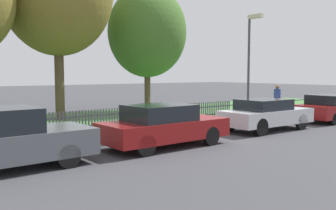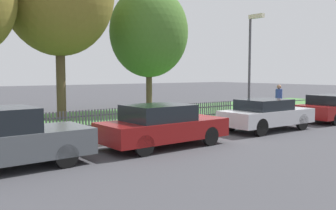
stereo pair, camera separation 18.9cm
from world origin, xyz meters
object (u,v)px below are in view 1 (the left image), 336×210
tree_far_left (147,32)px  pedestrian_near_fence (277,99)px  street_lamp (251,55)px  parked_car_white_van (332,108)px  parked_car_navy_estate (163,125)px  parked_car_red_compact (266,114)px  covered_motorcycle (150,119)px

tree_far_left → pedestrian_near_fence: bearing=-58.3°
tree_far_left → street_lamp: (0.67, -7.43, -1.61)m
parked_car_white_van → street_lamp: street_lamp is taller
parked_car_navy_estate → parked_car_red_compact: 5.42m
tree_far_left → parked_car_navy_estate: bearing=-121.5°
pedestrian_near_fence → parked_car_red_compact: bearing=160.6°
street_lamp → parked_car_navy_estate: bearing=-164.0°
street_lamp → covered_motorcycle: bearing=176.2°
parked_car_navy_estate → parked_car_white_van: 10.45m
parked_car_white_van → tree_far_left: bearing=119.1°
parked_car_red_compact → parked_car_white_van: size_ratio=1.00×
tree_far_left → street_lamp: 7.64m
parked_car_navy_estate → street_lamp: size_ratio=0.85×
parked_car_white_van → street_lamp: 5.13m
parked_car_white_van → tree_far_left: 11.13m
covered_motorcycle → parked_car_white_van: bearing=-8.0°
parked_car_white_van → parked_car_red_compact: bearing=-179.5°
parked_car_red_compact → covered_motorcycle: (-4.46, 1.99, -0.07)m
covered_motorcycle → street_lamp: 5.97m
parked_car_red_compact → pedestrian_near_fence: (4.24, 2.59, 0.30)m
covered_motorcycle → pedestrian_near_fence: 8.73m
pedestrian_near_fence → tree_far_left: bearing=70.8°
parked_car_red_compact → street_lamp: street_lamp is taller
covered_motorcycle → tree_far_left: (4.71, 7.08, 4.20)m
tree_far_left → parked_car_white_van: bearing=-62.4°
parked_car_navy_estate → parked_car_white_van: bearing=-0.8°
pedestrian_near_fence → parked_car_white_van: bearing=-124.5°
parked_car_red_compact → parked_car_white_van: bearing=-0.4°
parked_car_navy_estate → street_lamp: 7.04m
pedestrian_near_fence → covered_motorcycle: bearing=133.1°
parked_car_red_compact → tree_far_left: size_ratio=0.55×
covered_motorcycle → tree_far_left: size_ratio=0.26×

